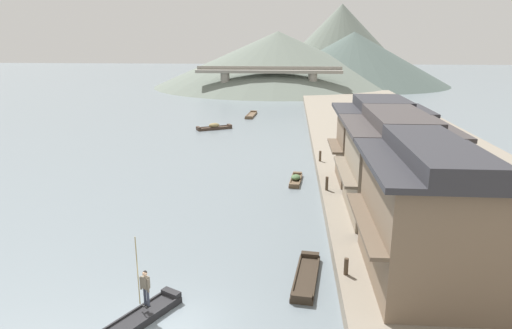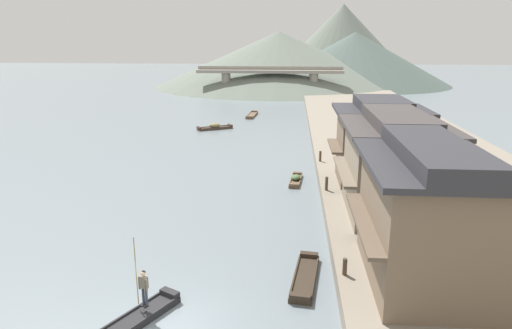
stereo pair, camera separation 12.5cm
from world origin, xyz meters
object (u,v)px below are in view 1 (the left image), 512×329
at_px(house_waterfront_tall, 379,141).
at_px(mooring_post_dock_near, 346,266).
at_px(boat_foreground_poled, 132,323).
at_px(house_waterfront_second, 395,165).
at_px(boat_moored_third, 296,179).
at_px(house_waterfront_nearest, 428,215).
at_px(boatman_person, 145,284).
at_px(boat_moored_far, 251,115).
at_px(mooring_post_dock_mid, 327,183).
at_px(boat_moored_second, 306,277).
at_px(stone_bridge, 269,76).
at_px(mooring_post_dock_far, 320,156).
at_px(boat_moored_nearest, 214,127).

bearing_deg(house_waterfront_tall, mooring_post_dock_near, -104.99).
relative_size(boat_foreground_poled, house_waterfront_second, 0.63).
bearing_deg(boat_moored_third, house_waterfront_nearest, -71.59).
bearing_deg(boatman_person, house_waterfront_tall, 54.38).
bearing_deg(boat_moored_third, boat_foreground_poled, -108.68).
relative_size(boat_moored_far, mooring_post_dock_mid, 5.85).
height_order(house_waterfront_second, house_waterfront_tall, same).
bearing_deg(boatman_person, mooring_post_dock_near, 17.62).
xyz_separation_m(boatman_person, house_waterfront_tall, (12.16, 16.98, 2.34)).
bearing_deg(boatman_person, boat_moored_third, 71.68).
xyz_separation_m(boat_moored_third, mooring_post_dock_near, (2.10, -16.15, 1.00)).
xyz_separation_m(boat_moored_second, stone_bridge, (-5.50, 73.18, 3.73)).
height_order(boat_moored_third, house_waterfront_second, house_waterfront_second).
height_order(boat_foreground_poled, mooring_post_dock_mid, mooring_post_dock_mid).
distance_m(boat_moored_far, mooring_post_dock_mid, 37.13).
relative_size(boat_moored_far, house_waterfront_nearest, 0.71).
bearing_deg(mooring_post_dock_far, mooring_post_dock_near, -90.00).
height_order(boatman_person, boat_moored_second, boatman_person).
bearing_deg(boatman_person, boat_moored_nearest, 95.58).
distance_m(boat_foreground_poled, mooring_post_dock_mid, 17.58).
relative_size(house_waterfront_nearest, mooring_post_dock_mid, 8.24).
relative_size(house_waterfront_tall, stone_bridge, 0.23).
bearing_deg(mooring_post_dock_mid, house_waterfront_second, -48.72).
bearing_deg(boat_moored_far, mooring_post_dock_mid, -76.80).
xyz_separation_m(boatman_person, house_waterfront_nearest, (11.63, 2.57, 2.33)).
height_order(boatman_person, mooring_post_dock_mid, boatman_person).
height_order(boat_moored_second, house_waterfront_second, house_waterfront_second).
bearing_deg(house_waterfront_tall, house_waterfront_nearest, -92.14).
bearing_deg(house_waterfront_second, boat_moored_third, 124.08).
bearing_deg(house_waterfront_second, house_waterfront_tall, 87.65).
height_order(boat_moored_nearest, mooring_post_dock_near, mooring_post_dock_near).
relative_size(boat_moored_nearest, boat_moored_second, 1.00).
bearing_deg(mooring_post_dock_far, boat_foreground_poled, -110.67).
relative_size(boatman_person, mooring_post_dock_far, 3.35).
distance_m(house_waterfront_nearest, stone_bridge, 74.81).
relative_size(boatman_person, mooring_post_dock_mid, 3.13).
bearing_deg(house_waterfront_second, boat_moored_nearest, 118.07).
relative_size(boat_moored_nearest, mooring_post_dock_near, 5.67).
bearing_deg(mooring_post_dock_near, boat_moored_third, 97.41).
bearing_deg(house_waterfront_tall, house_waterfront_second, -92.35).
bearing_deg(house_waterfront_tall, mooring_post_dock_mid, -146.98).
relative_size(boatman_person, house_waterfront_tall, 0.44).
xyz_separation_m(house_waterfront_second, house_waterfront_tall, (0.27, 6.56, 0.02)).
distance_m(house_waterfront_nearest, mooring_post_dock_far, 20.19).
distance_m(boatman_person, mooring_post_dock_far, 23.83).
bearing_deg(boat_moored_far, house_waterfront_nearest, -76.23).
height_order(house_waterfront_nearest, stone_bridge, house_waterfront_nearest).
bearing_deg(boat_moored_far, boat_moored_third, -78.68).
bearing_deg(boat_moored_third, boat_moored_nearest, 115.49).
bearing_deg(boatman_person, boat_moored_far, 90.17).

